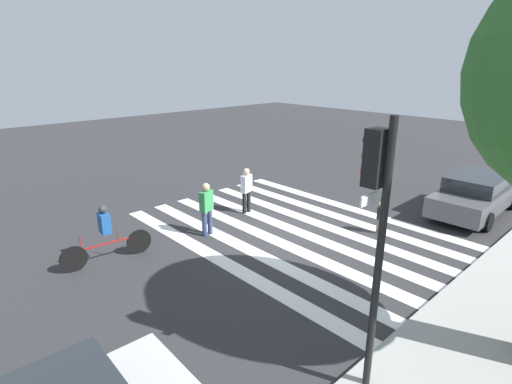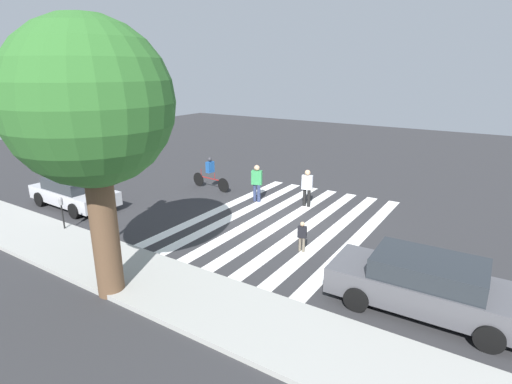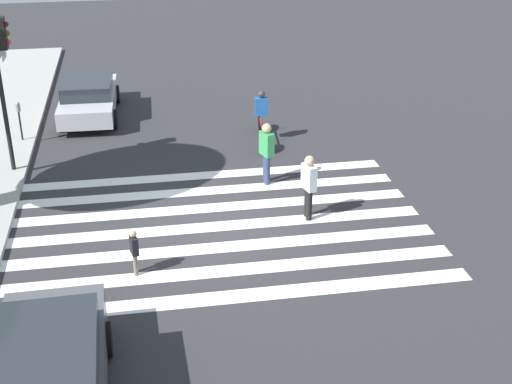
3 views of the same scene
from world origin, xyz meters
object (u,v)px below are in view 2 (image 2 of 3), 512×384
at_px(parking_meter, 61,206).
at_px(traffic_light, 97,154).
at_px(street_tree, 90,107).
at_px(pedestrian_adult_yellow_jacket, 307,186).
at_px(pedestrian_adult_blue_shirt, 257,181).
at_px(car_parked_far_curb, 74,192).
at_px(pedestrian_adult_tall_backpack, 302,235).
at_px(car_parked_silver_sedan, 427,285).
at_px(cyclist_far_lane, 210,172).

bearing_deg(parking_meter, traffic_light, -176.04).
height_order(street_tree, pedestrian_adult_yellow_jacket, street_tree).
relative_size(street_tree, pedestrian_adult_yellow_jacket, 4.26).
distance_m(traffic_light, parking_meter, 3.19).
height_order(pedestrian_adult_blue_shirt, car_parked_far_curb, pedestrian_adult_blue_shirt).
xyz_separation_m(traffic_light, street_tree, (-2.75, 1.99, 1.79)).
bearing_deg(pedestrian_adult_tall_backpack, pedestrian_adult_yellow_jacket, -79.45).
relative_size(street_tree, pedestrian_adult_tall_backpack, 6.69).
bearing_deg(pedestrian_adult_blue_shirt, traffic_light, -124.20).
bearing_deg(pedestrian_adult_blue_shirt, pedestrian_adult_yellow_jacket, -3.46).
height_order(pedestrian_adult_blue_shirt, car_parked_silver_sedan, pedestrian_adult_blue_shirt).
xyz_separation_m(street_tree, car_parked_silver_sedan, (-7.33, -3.73, -4.26)).
relative_size(pedestrian_adult_yellow_jacket, car_parked_far_curb, 0.38).
bearing_deg(traffic_light, parking_meter, 3.96).
distance_m(traffic_light, pedestrian_adult_yellow_jacket, 8.75).
height_order(pedestrian_adult_yellow_jacket, car_parked_far_curb, pedestrian_adult_yellow_jacket).
bearing_deg(pedestrian_adult_yellow_jacket, car_parked_silver_sedan, -58.09).
height_order(cyclist_far_lane, car_parked_silver_sedan, cyclist_far_lane).
xyz_separation_m(parking_meter, car_parked_far_curb, (2.28, -1.97, -0.33)).
bearing_deg(car_parked_silver_sedan, traffic_light, 8.57).
xyz_separation_m(pedestrian_adult_blue_shirt, cyclist_far_lane, (3.06, -0.41, -0.10)).
xyz_separation_m(traffic_light, pedestrian_adult_tall_backpack, (-5.94, -3.16, -2.61)).
xyz_separation_m(traffic_light, pedestrian_adult_yellow_jacket, (-4.04, -7.42, -2.27)).
bearing_deg(cyclist_far_lane, car_parked_far_curb, 64.14).
relative_size(street_tree, pedestrian_adult_blue_shirt, 4.13).
distance_m(street_tree, cyclist_far_lane, 10.84).
xyz_separation_m(traffic_light, parking_meter, (2.30, 0.16, -2.20)).
distance_m(parking_meter, pedestrian_adult_yellow_jacket, 9.88).
height_order(parking_meter, pedestrian_adult_tall_backpack, parking_meter).
xyz_separation_m(parking_meter, street_tree, (-5.05, 1.83, 3.99)).
height_order(traffic_light, pedestrian_adult_yellow_jacket, traffic_light).
xyz_separation_m(pedestrian_adult_tall_backpack, cyclist_far_lane, (7.19, -4.04, 0.27)).
bearing_deg(pedestrian_adult_blue_shirt, pedestrian_adult_tall_backpack, -60.61).
relative_size(parking_meter, street_tree, 0.19).
xyz_separation_m(street_tree, cyclist_far_lane, (4.00, -9.19, -4.14)).
xyz_separation_m(parking_meter, pedestrian_adult_yellow_jacket, (-6.34, -7.58, -0.08)).
height_order(parking_meter, cyclist_far_lane, cyclist_far_lane).
bearing_deg(parking_meter, cyclist_far_lane, -98.12).
height_order(traffic_light, car_parked_far_curb, traffic_light).
bearing_deg(car_parked_far_curb, parking_meter, 140.87).
xyz_separation_m(car_parked_silver_sedan, car_parked_far_curb, (14.66, -0.07, -0.06)).
bearing_deg(pedestrian_adult_blue_shirt, car_parked_far_curb, -161.34).
height_order(traffic_light, pedestrian_adult_tall_backpack, traffic_light).
bearing_deg(car_parked_far_curb, pedestrian_adult_yellow_jacket, -145.21).
bearing_deg(parking_meter, car_parked_far_curb, -40.84).
relative_size(cyclist_far_lane, car_parked_far_curb, 0.57).
bearing_deg(traffic_light, car_parked_silver_sedan, -170.17).
height_order(traffic_light, car_parked_silver_sedan, traffic_light).
distance_m(street_tree, pedestrian_adult_blue_shirt, 9.71).
height_order(pedestrian_adult_yellow_jacket, cyclist_far_lane, pedestrian_adult_yellow_jacket).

